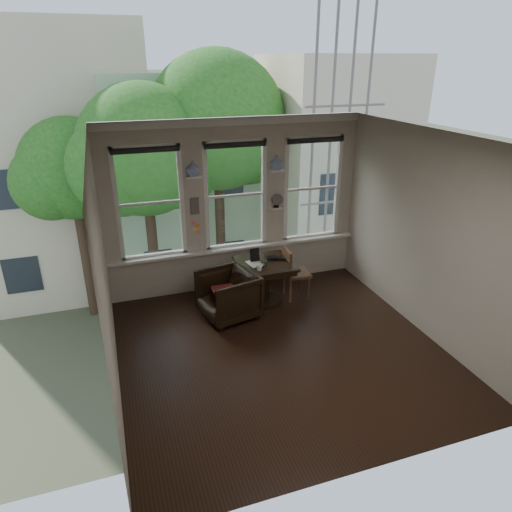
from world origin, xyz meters
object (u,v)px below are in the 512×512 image
object	(u,v)px
side_chair_right	(297,273)
mug	(259,268)
laptop	(276,259)
table	(265,283)
armchair_left	(228,295)

from	to	relation	value
side_chair_right	mug	bearing A→B (deg)	112.92
mug	laptop	bearing A→B (deg)	37.88
table	laptop	size ratio (longest dim) A/B	2.58
side_chair_right	armchair_left	bearing A→B (deg)	104.99
side_chair_right	laptop	bearing A→B (deg)	88.69
armchair_left	side_chair_right	size ratio (longest dim) A/B	0.93
mug	armchair_left	bearing A→B (deg)	179.20
table	mug	xyz separation A→B (m)	(-0.19, -0.26, 0.42)
table	laptop	distance (m)	0.44
table	armchair_left	size ratio (longest dim) A/B	1.05
laptop	mug	bearing A→B (deg)	-130.02
table	armchair_left	bearing A→B (deg)	-160.64
table	side_chair_right	distance (m)	0.60
laptop	mug	distance (m)	0.51
table	mug	distance (m)	0.53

